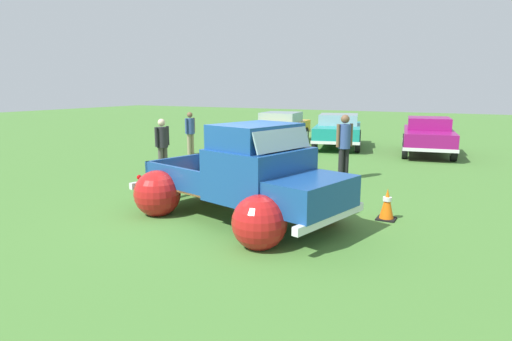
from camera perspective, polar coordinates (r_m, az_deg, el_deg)
ground_plane at (r=8.78m, az=-2.71°, el=-6.20°), size 80.00×80.00×0.00m
vintage_pickup_truck at (r=8.32m, az=-0.86°, el=-1.75°), size 4.94×3.59×1.96m
show_car_0 at (r=20.18m, az=3.20°, el=5.84°), size 2.43×4.47×1.43m
show_car_1 at (r=19.12m, az=10.81°, el=5.37°), size 2.89×4.53×1.43m
show_car_2 at (r=18.02m, az=21.79°, el=4.44°), size 2.47×4.38×1.43m
spectator_0 at (r=12.35m, az=11.59°, el=3.64°), size 0.48×0.48×1.84m
spectator_1 at (r=17.01m, az=-8.69°, el=5.26°), size 0.37×0.54×1.64m
spectator_2 at (r=13.24m, az=-12.27°, el=3.60°), size 0.39×0.54×1.66m
lane_cone_0 at (r=8.93m, az=16.93°, el=-4.30°), size 0.36×0.36×0.63m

